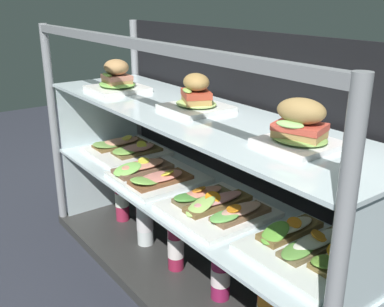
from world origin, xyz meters
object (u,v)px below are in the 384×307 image
(juice_bottle_front_right_end, at_px, (222,275))
(open_sandwich_tray_near_left_corner, at_px, (153,175))
(plated_roll_sandwich_near_right_corner, at_px, (196,97))
(juice_bottle_front_second, at_px, (121,198))
(juice_bottle_near_post, at_px, (176,243))
(open_sandwich_tray_near_right_corner, at_px, (310,248))
(juice_bottle_front_fourth, at_px, (145,221))
(plated_roll_sandwich_left_of_center, at_px, (300,128))
(open_sandwich_tray_mid_left, at_px, (216,206))
(plated_roll_sandwich_center, at_px, (117,80))
(open_sandwich_tray_left_of_center, at_px, (126,149))

(juice_bottle_front_right_end, bearing_deg, open_sandwich_tray_near_left_corner, -171.44)
(plated_roll_sandwich_near_right_corner, xyz_separation_m, juice_bottle_front_second, (-0.52, -0.02, -0.54))
(juice_bottle_front_second, relative_size, juice_bottle_near_post, 1.01)
(juice_bottle_front_second, bearing_deg, open_sandwich_tray_near_right_corner, 1.18)
(juice_bottle_front_right_end, bearing_deg, juice_bottle_front_fourth, -176.55)
(plated_roll_sandwich_left_of_center, xyz_separation_m, juice_bottle_near_post, (-0.50, -0.03, -0.55))
(juice_bottle_front_fourth, height_order, juice_bottle_front_right_end, juice_bottle_front_fourth)
(plated_roll_sandwich_near_right_corner, distance_m, juice_bottle_near_post, 0.55)
(juice_bottle_front_second, bearing_deg, plated_roll_sandwich_left_of_center, 0.39)
(plated_roll_sandwich_near_right_corner, xyz_separation_m, juice_bottle_front_right_end, (0.16, -0.01, -0.56))
(open_sandwich_tray_near_left_corner, bearing_deg, open_sandwich_tray_mid_left, 3.90)
(juice_bottle_front_right_end, bearing_deg, plated_roll_sandwich_near_right_corner, 176.08)
(open_sandwich_tray_near_right_corner, relative_size, juice_bottle_front_right_end, 1.44)
(plated_roll_sandwich_center, height_order, plated_roll_sandwich_near_right_corner, plated_roll_sandwich_center)
(open_sandwich_tray_near_right_corner, height_order, juice_bottle_front_fourth, open_sandwich_tray_near_right_corner)
(plated_roll_sandwich_center, bearing_deg, plated_roll_sandwich_left_of_center, 3.35)
(open_sandwich_tray_left_of_center, height_order, open_sandwich_tray_mid_left, open_sandwich_tray_mid_left)
(plated_roll_sandwich_left_of_center, distance_m, juice_bottle_front_right_end, 0.63)
(juice_bottle_near_post, bearing_deg, open_sandwich_tray_left_of_center, 174.92)
(open_sandwich_tray_mid_left, distance_m, juice_bottle_front_right_end, 0.26)
(juice_bottle_front_right_end, bearing_deg, plated_roll_sandwich_center, -175.09)
(open_sandwich_tray_left_of_center, bearing_deg, plated_roll_sandwich_center, -39.07)
(open_sandwich_tray_near_left_corner, xyz_separation_m, open_sandwich_tray_near_right_corner, (0.66, 0.06, 0.00))
(open_sandwich_tray_near_left_corner, distance_m, open_sandwich_tray_mid_left, 0.33)
(open_sandwich_tray_near_left_corner, distance_m, juice_bottle_front_second, 0.42)
(juice_bottle_near_post, bearing_deg, juice_bottle_front_second, 177.34)
(juice_bottle_front_fourth, relative_size, juice_bottle_front_right_end, 1.16)
(plated_roll_sandwich_center, height_order, juice_bottle_near_post, plated_roll_sandwich_center)
(plated_roll_sandwich_left_of_center, height_order, juice_bottle_front_fourth, plated_roll_sandwich_left_of_center)
(plated_roll_sandwich_left_of_center, relative_size, open_sandwich_tray_near_left_corner, 0.59)
(juice_bottle_front_fourth, xyz_separation_m, juice_bottle_near_post, (0.22, -0.00, 0.00))
(juice_bottle_front_fourth, distance_m, juice_bottle_near_post, 0.22)
(juice_bottle_front_right_end, bearing_deg, juice_bottle_front_second, -179.47)
(juice_bottle_front_second, bearing_deg, plated_roll_sandwich_near_right_corner, 1.90)
(open_sandwich_tray_near_right_corner, distance_m, juice_bottle_front_second, 1.03)
(open_sandwich_tray_mid_left, xyz_separation_m, juice_bottle_front_right_end, (0.00, 0.03, -0.26))
(juice_bottle_front_fourth, bearing_deg, plated_roll_sandwich_left_of_center, 2.16)
(plated_roll_sandwich_center, relative_size, open_sandwich_tray_near_right_corner, 0.67)
(open_sandwich_tray_near_left_corner, relative_size, open_sandwich_tray_near_right_corner, 1.01)
(open_sandwich_tray_mid_left, height_order, juice_bottle_front_right_end, open_sandwich_tray_mid_left)
(plated_roll_sandwich_left_of_center, xyz_separation_m, open_sandwich_tray_near_right_corner, (0.05, 0.01, -0.31))
(open_sandwich_tray_left_of_center, height_order, open_sandwich_tray_near_right_corner, open_sandwich_tray_near_right_corner)
(open_sandwich_tray_near_left_corner, relative_size, open_sandwich_tray_mid_left, 1.01)
(plated_roll_sandwich_near_right_corner, xyz_separation_m, open_sandwich_tray_near_left_corner, (-0.17, -0.06, -0.30))
(open_sandwich_tray_mid_left, relative_size, juice_bottle_front_right_end, 1.44)
(plated_roll_sandwich_near_right_corner, bearing_deg, open_sandwich_tray_near_right_corner, 0.41)
(open_sandwich_tray_near_left_corner, xyz_separation_m, juice_bottle_front_right_end, (0.33, 0.05, -0.26))
(plated_roll_sandwich_near_right_corner, xyz_separation_m, plated_roll_sandwich_left_of_center, (0.43, -0.01, 0.00))
(juice_bottle_front_second, xyz_separation_m, juice_bottle_front_fourth, (0.23, -0.02, -0.01))
(plated_roll_sandwich_center, height_order, juice_bottle_front_fourth, plated_roll_sandwich_center)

